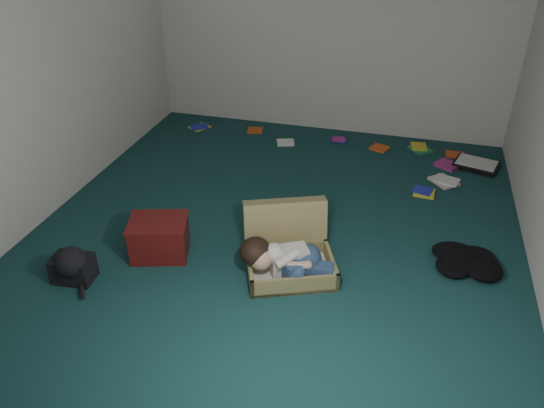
% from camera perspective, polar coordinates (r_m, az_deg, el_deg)
% --- Properties ---
extents(floor, '(4.50, 4.50, 0.00)m').
position_cam_1_polar(floor, '(4.50, 0.51, -2.85)').
color(floor, '#153C3D').
rests_on(floor, ground).
extents(wall_back, '(4.50, 0.00, 4.50)m').
position_cam_1_polar(wall_back, '(6.05, 6.40, 19.47)').
color(wall_back, silver).
rests_on(wall_back, ground).
extents(wall_front, '(4.50, 0.00, 4.50)m').
position_cam_1_polar(wall_front, '(2.05, -15.82, -6.81)').
color(wall_front, silver).
rests_on(wall_front, ground).
extents(wall_left, '(0.00, 4.50, 4.50)m').
position_cam_1_polar(wall_left, '(4.81, -23.88, 13.99)').
color(wall_left, silver).
rests_on(wall_left, ground).
extents(suitcase, '(0.83, 0.82, 0.47)m').
position_cam_1_polar(suitcase, '(4.03, 1.76, -4.96)').
color(suitcase, olive).
rests_on(suitcase, floor).
extents(person, '(0.71, 0.37, 0.29)m').
position_cam_1_polar(person, '(3.88, 1.47, -5.92)').
color(person, beige).
rests_on(person, suitcase).
extents(maroon_bin, '(0.53, 0.47, 0.31)m').
position_cam_1_polar(maroon_bin, '(4.23, -12.02, -3.56)').
color(maroon_bin, '#561211').
rests_on(maroon_bin, floor).
extents(backpack, '(0.38, 0.32, 0.22)m').
position_cam_1_polar(backpack, '(4.18, -20.62, -6.41)').
color(backpack, black).
rests_on(backpack, floor).
extents(clothing_pile, '(0.46, 0.39, 0.13)m').
position_cam_1_polar(clothing_pile, '(4.34, 20.51, -5.55)').
color(clothing_pile, black).
rests_on(clothing_pile, floor).
extents(paper_tray, '(0.49, 0.42, 0.06)m').
position_cam_1_polar(paper_tray, '(5.88, 21.11, 3.97)').
color(paper_tray, black).
rests_on(paper_tray, floor).
extents(book_scatter, '(3.17, 1.24, 0.02)m').
position_cam_1_polar(book_scatter, '(5.88, 9.42, 5.55)').
color(book_scatter, yellow).
rests_on(book_scatter, floor).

